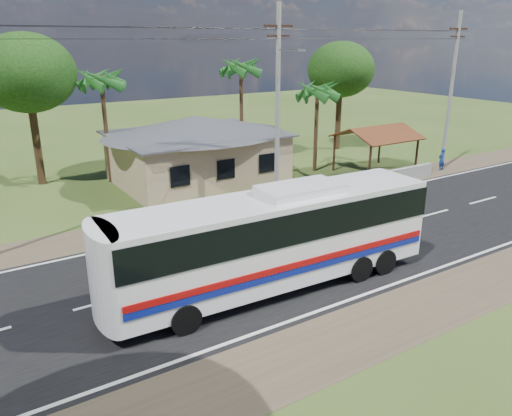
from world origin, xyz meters
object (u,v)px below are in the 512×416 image
at_px(coach_bus, 276,233).
at_px(motorcycle, 296,200).
at_px(waiting_shed, 377,134).
at_px(person, 442,159).

height_order(coach_bus, motorcycle, coach_bus).
xyz_separation_m(waiting_shed, person, (4.38, -2.38, -1.91)).
relative_size(motorcycle, person, 1.08).
relative_size(waiting_shed, coach_bus, 0.40).
bearing_deg(motorcycle, waiting_shed, -87.14).
distance_m(coach_bus, person, 22.27).
bearing_deg(coach_bus, motorcycle, 50.75).
distance_m(motorcycle, person, 14.19).
bearing_deg(person, motorcycle, 5.37).
distance_m(waiting_shed, coach_bus, 19.48).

